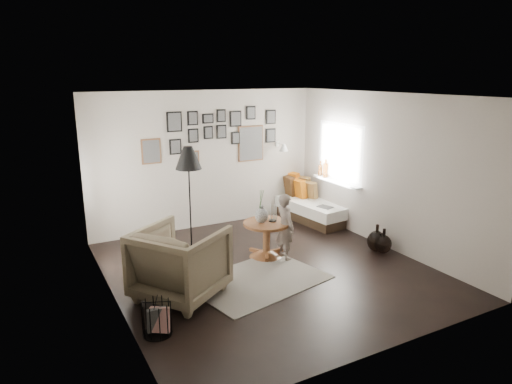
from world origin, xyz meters
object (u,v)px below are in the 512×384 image
demijohn_large (376,241)px  child (285,227)px  demijohn_small (383,244)px  armchair (180,263)px  magazine_basket (157,318)px  daybed (308,205)px  pedestal_table (266,241)px  vase (262,213)px  floor_lamp (188,162)px

demijohn_large → child: 1.62m
demijohn_large → demijohn_small: size_ratio=1.10×
demijohn_small → armchair: bearing=177.6°
magazine_basket → demijohn_large: bearing=10.4°
armchair → daybed: bearing=-94.1°
pedestal_table → child: size_ratio=0.70×
vase → floor_lamp: floor_lamp is taller
demijohn_large → demijohn_small: bearing=-71.3°
vase → magazine_basket: bearing=-146.6°
pedestal_table → vase: 0.49m
daybed → demijohn_large: 2.04m
vase → floor_lamp: (-0.95, 0.67, 0.79)m
pedestal_table → floor_lamp: (-1.03, 0.69, 1.27)m
vase → child: bearing=-36.1°
pedestal_table → daybed: (1.76, 1.37, 0.00)m
floor_lamp → demijohn_small: 3.46m
demijohn_small → child: 1.70m
floor_lamp → child: 1.84m
armchair → vase: bearing=-101.8°
vase → magazine_basket: 2.63m
daybed → magazine_basket: (-3.99, -2.77, -0.08)m
floor_lamp → demijohn_small: bearing=-27.7°
pedestal_table → daybed: daybed is taller
pedestal_table → daybed: size_ratio=0.40×
vase → armchair: 1.75m
daybed → floor_lamp: 3.14m
armchair → pedestal_table: bearing=-103.4°
daybed → demijohn_small: 2.16m
daybed → vase: bearing=-149.9°
floor_lamp → demijohn_small: (2.80, -1.47, -1.38)m
demijohn_large → child: size_ratio=0.43×
demijohn_small → child: (-1.55, 0.59, 0.38)m
pedestal_table → demijohn_small: bearing=-23.9°
pedestal_table → magazine_basket: bearing=-147.9°
daybed → floor_lamp: size_ratio=1.06×
child → demijohn_large: bearing=-109.9°
armchair → demijohn_small: bearing=-126.9°
daybed → floor_lamp: bearing=-172.4°
daybed → demijohn_small: daybed is taller
child → armchair: bearing=100.5°
pedestal_table → vase: vase is taller
vase → demijohn_large: (1.82, -0.69, -0.57)m
armchair → demijohn_small: 3.47m
vase → armchair: size_ratio=0.51×
daybed → child: child is taller
floor_lamp → child: (1.25, -0.89, -1.01)m
demijohn_large → daybed: bearing=89.2°
pedestal_table → vase: size_ratio=1.40×
vase → demijohn_large: size_ratio=1.15×
floor_lamp → demijohn_large: 3.37m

